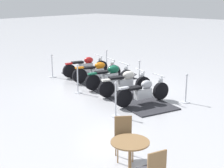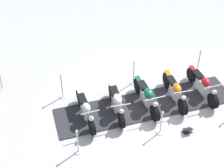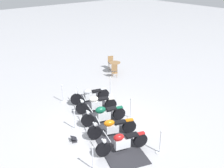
{
  "view_description": "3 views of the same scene",
  "coord_description": "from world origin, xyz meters",
  "px_view_note": "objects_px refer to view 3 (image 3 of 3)",
  "views": [
    {
      "loc": [
        -8.63,
        9.54,
        3.63
      ],
      "look_at": [
        -1.02,
        1.02,
        0.56
      ],
      "focal_mm": 53.05,
      "sensor_mm": 36.0,
      "label": 1
    },
    {
      "loc": [
        -6.45,
        -6.75,
        8.85
      ],
      "look_at": [
        -0.98,
        0.82,
        1.0
      ],
      "focal_mm": 53.82,
      "sensor_mm": 36.0,
      "label": 2
    },
    {
      "loc": [
        8.95,
        -6.83,
        6.98
      ],
      "look_at": [
        -1.48,
        1.73,
        1.08
      ],
      "focal_mm": 43.61,
      "sensor_mm": 36.0,
      "label": 3
    }
  ],
  "objects_px": {
    "cafe_table": "(115,65)",
    "motorcycle_chrome": "(90,95)",
    "motorcycle_forest": "(103,114)",
    "stanchion_right_mid": "(75,122)",
    "stanchion_right_front": "(63,96)",
    "stanchion_left_front": "(110,88)",
    "info_placard": "(74,140)",
    "motorcycle_maroon": "(122,142)",
    "stanchion_left_mid": "(131,111)",
    "stanchion_right_rear": "(93,162)",
    "cafe_chair_across_table": "(114,69)",
    "motorcycle_copper": "(112,127)",
    "cafe_chair_near_table": "(111,62)",
    "motorcycle_cream": "(96,104)",
    "stanchion_left_rear": "(160,146)"
  },
  "relations": [
    {
      "from": "stanchion_right_rear",
      "to": "cafe_chair_across_table",
      "type": "xyz_separation_m",
      "value": [
        -6.49,
        6.45,
        0.21
      ]
    },
    {
      "from": "motorcycle_maroon",
      "to": "stanchion_left_mid",
      "type": "relative_size",
      "value": 1.97
    },
    {
      "from": "stanchion_left_mid",
      "to": "stanchion_right_mid",
      "type": "height_order",
      "value": "stanchion_left_mid"
    },
    {
      "from": "motorcycle_chrome",
      "to": "cafe_chair_across_table",
      "type": "xyz_separation_m",
      "value": [
        -1.98,
        3.44,
        0.1
      ]
    },
    {
      "from": "stanchion_left_rear",
      "to": "stanchion_left_front",
      "type": "xyz_separation_m",
      "value": [
        -5.51,
        1.9,
        0.08
      ]
    },
    {
      "from": "info_placard",
      "to": "cafe_table",
      "type": "distance_m",
      "value": 8.38
    },
    {
      "from": "motorcycle_copper",
      "to": "stanchion_left_front",
      "type": "relative_size",
      "value": 1.89
    },
    {
      "from": "motorcycle_cream",
      "to": "motorcycle_maroon",
      "type": "height_order",
      "value": "same"
    },
    {
      "from": "motorcycle_copper",
      "to": "stanchion_right_rear",
      "type": "distance_m",
      "value": 2.23
    },
    {
      "from": "stanchion_right_rear",
      "to": "stanchion_left_rear",
      "type": "bearing_deg",
      "value": 70.95
    },
    {
      "from": "motorcycle_cream",
      "to": "cafe_chair_across_table",
      "type": "height_order",
      "value": "cafe_chair_across_table"
    },
    {
      "from": "motorcycle_maroon",
      "to": "stanchion_left_mid",
      "type": "bearing_deg",
      "value": -123.29
    },
    {
      "from": "motorcycle_maroon",
      "to": "cafe_table",
      "type": "bearing_deg",
      "value": -110.76
    },
    {
      "from": "motorcycle_maroon",
      "to": "info_placard",
      "type": "height_order",
      "value": "motorcycle_maroon"
    },
    {
      "from": "stanchion_right_mid",
      "to": "motorcycle_cream",
      "type": "bearing_deg",
      "value": 111.13
    },
    {
      "from": "motorcycle_cream",
      "to": "info_placard",
      "type": "bearing_deg",
      "value": 55.67
    },
    {
      "from": "info_placard",
      "to": "motorcycle_chrome",
      "type": "bearing_deg",
      "value": -26.89
    },
    {
      "from": "motorcycle_forest",
      "to": "stanchion_left_mid",
      "type": "bearing_deg",
      "value": 178.03
    },
    {
      "from": "stanchion_right_mid",
      "to": "stanchion_right_front",
      "type": "relative_size",
      "value": 0.98
    },
    {
      "from": "motorcycle_maroon",
      "to": "cafe_table",
      "type": "relative_size",
      "value": 2.73
    },
    {
      "from": "stanchion_left_mid",
      "to": "cafe_chair_near_table",
      "type": "height_order",
      "value": "stanchion_left_mid"
    },
    {
      "from": "stanchion_left_rear",
      "to": "motorcycle_cream",
      "type": "bearing_deg",
      "value": -179.71
    },
    {
      "from": "motorcycle_chrome",
      "to": "motorcycle_forest",
      "type": "relative_size",
      "value": 0.99
    },
    {
      "from": "motorcycle_forest",
      "to": "info_placard",
      "type": "xyz_separation_m",
      "value": [
        0.33,
        -1.85,
        -0.42
      ]
    },
    {
      "from": "motorcycle_forest",
      "to": "stanchion_left_rear",
      "type": "relative_size",
      "value": 2.06
    },
    {
      "from": "motorcycle_forest",
      "to": "stanchion_right_rear",
      "type": "xyz_separation_m",
      "value": [
        2.31,
        -2.25,
        -0.15
      ]
    },
    {
      "from": "stanchion_left_front",
      "to": "cafe_chair_near_table",
      "type": "height_order",
      "value": "stanchion_left_front"
    },
    {
      "from": "motorcycle_chrome",
      "to": "stanchion_right_front",
      "type": "relative_size",
      "value": 2.08
    },
    {
      "from": "motorcycle_copper",
      "to": "motorcycle_forest",
      "type": "bearing_deg",
      "value": -86.65
    },
    {
      "from": "motorcycle_chrome",
      "to": "stanchion_right_rear",
      "type": "xyz_separation_m",
      "value": [
        4.51,
        -3.01,
        -0.11
      ]
    },
    {
      "from": "motorcycle_forest",
      "to": "stanchion_right_mid",
      "type": "bearing_deg",
      "value": -2.07
    },
    {
      "from": "motorcycle_cream",
      "to": "stanchion_right_mid",
      "type": "height_order",
      "value": "stanchion_right_mid"
    },
    {
      "from": "info_placard",
      "to": "stanchion_left_rear",
      "type": "bearing_deg",
      "value": -122.92
    },
    {
      "from": "motorcycle_forest",
      "to": "stanchion_right_front",
      "type": "distance_m",
      "value": 3.23
    },
    {
      "from": "stanchion_left_front",
      "to": "info_placard",
      "type": "distance_m",
      "value": 4.93
    },
    {
      "from": "info_placard",
      "to": "stanchion_right_rear",
      "type": "bearing_deg",
      "value": -172.34
    },
    {
      "from": "motorcycle_cream",
      "to": "motorcycle_maroon",
      "type": "relative_size",
      "value": 0.93
    },
    {
      "from": "motorcycle_maroon",
      "to": "stanchion_right_rear",
      "type": "bearing_deg",
      "value": 21.3
    },
    {
      "from": "info_placard",
      "to": "stanchion_left_front",
      "type": "bearing_deg",
      "value": -38.79
    },
    {
      "from": "motorcycle_copper",
      "to": "stanchion_left_front",
      "type": "height_order",
      "value": "stanchion_left_front"
    },
    {
      "from": "cafe_table",
      "to": "motorcycle_chrome",
      "type": "bearing_deg",
      "value": -56.81
    },
    {
      "from": "motorcycle_maroon",
      "to": "stanchion_right_mid",
      "type": "bearing_deg",
      "value": -61.05
    },
    {
      "from": "stanchion_left_mid",
      "to": "cafe_table",
      "type": "height_order",
      "value": "stanchion_left_mid"
    },
    {
      "from": "motorcycle_chrome",
      "to": "cafe_table",
      "type": "distance_m",
      "value": 4.76
    },
    {
      "from": "stanchion_right_front",
      "to": "stanchion_right_rear",
      "type": "bearing_deg",
      "value": -19.05
    },
    {
      "from": "motorcycle_copper",
      "to": "stanchion_left_mid",
      "type": "xyz_separation_m",
      "value": [
        -0.63,
        1.73,
        -0.07
      ]
    },
    {
      "from": "stanchion_left_mid",
      "to": "cafe_chair_near_table",
      "type": "bearing_deg",
      "value": 148.72
    },
    {
      "from": "motorcycle_chrome",
      "to": "stanchion_right_mid",
      "type": "distance_m",
      "value": 2.71
    },
    {
      "from": "info_placard",
      "to": "cafe_chair_across_table",
      "type": "xyz_separation_m",
      "value": [
        -4.52,
        6.05,
        0.49
      ]
    },
    {
      "from": "motorcycle_copper",
      "to": "stanchion_right_front",
      "type": "bearing_deg",
      "value": -68.38
    }
  ]
}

